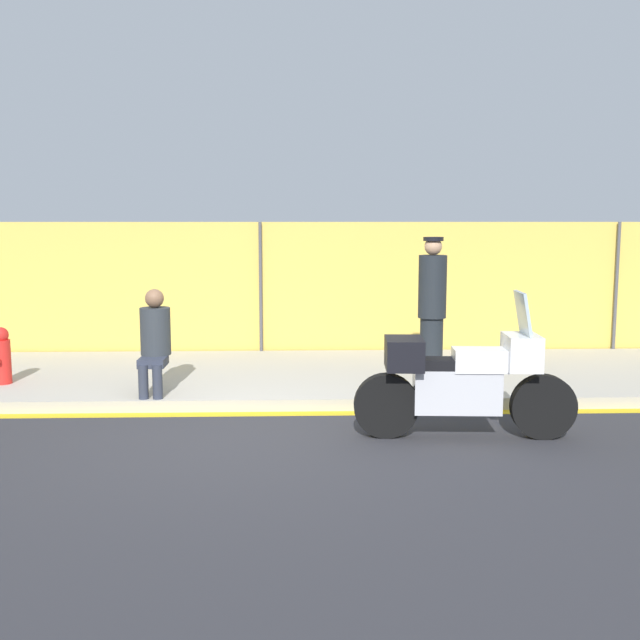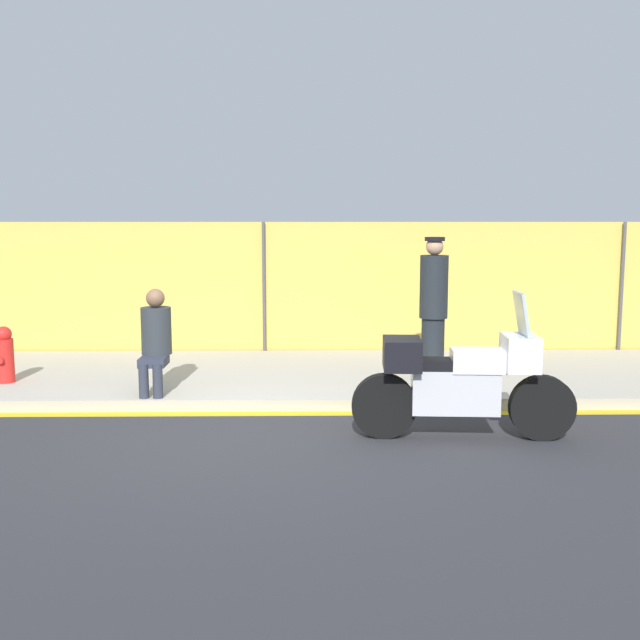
# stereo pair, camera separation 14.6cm
# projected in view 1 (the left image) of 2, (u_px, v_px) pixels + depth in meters

# --- Properties ---
(ground_plane) EXTENTS (120.00, 120.00, 0.00)m
(ground_plane) POSITION_uv_depth(u_px,v_px,m) (242.00, 440.00, 7.29)
(ground_plane) COLOR #2D2D33
(sidewalk) EXTENTS (40.72, 3.18, 0.14)m
(sidewalk) POSITION_uv_depth(u_px,v_px,m) (256.00, 377.00, 9.92)
(sidewalk) COLOR #ADA89E
(sidewalk) RESTS_ON ground_plane
(curb_paint_stripe) EXTENTS (40.72, 0.18, 0.01)m
(curb_paint_stripe) POSITION_uv_depth(u_px,v_px,m) (248.00, 414.00, 8.27)
(curb_paint_stripe) COLOR gold
(curb_paint_stripe) RESTS_ON ground_plane
(storefront_fence) EXTENTS (38.69, 0.17, 2.10)m
(storefront_fence) POSITION_uv_depth(u_px,v_px,m) (261.00, 291.00, 11.45)
(storefront_fence) COLOR gold
(storefront_fence) RESTS_ON ground_plane
(motorcycle) EXTENTS (2.18, 0.58, 1.45)m
(motorcycle) POSITION_uv_depth(u_px,v_px,m) (463.00, 380.00, 7.31)
(motorcycle) COLOR black
(motorcycle) RESTS_ON ground_plane
(officer_standing) EXTENTS (0.35, 0.35, 1.79)m
(officer_standing) POSITION_uv_depth(u_px,v_px,m) (432.00, 306.00, 9.35)
(officer_standing) COLOR #1E2328
(officer_standing) RESTS_ON sidewalk
(person_seated_on_curb) EXTENTS (0.35, 0.62, 1.20)m
(person_seated_on_curb) POSITION_uv_depth(u_px,v_px,m) (155.00, 336.00, 8.64)
(person_seated_on_curb) COLOR #2D3342
(person_seated_on_curb) RESTS_ON sidewalk
(fire_hydrant) EXTENTS (0.22, 0.27, 0.70)m
(fire_hydrant) POSITION_uv_depth(u_px,v_px,m) (2.00, 356.00, 9.14)
(fire_hydrant) COLOR red
(fire_hydrant) RESTS_ON sidewalk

